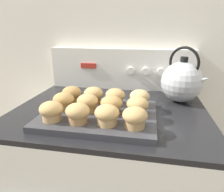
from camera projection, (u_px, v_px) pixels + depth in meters
name	position (u px, v px, depth m)	size (l,w,h in m)	color
wall_back	(123.00, 27.00, 1.04)	(8.00, 0.05, 2.40)	silver
stove_range	(111.00, 191.00, 0.97)	(0.77, 0.66, 0.88)	white
control_panel	(121.00, 69.00, 1.06)	(0.75, 0.07, 0.21)	white
muffin_pan	(99.00, 115.00, 0.73)	(0.41, 0.31, 0.02)	#38383D
muffin_r0_c0	(51.00, 111.00, 0.65)	(0.08, 0.08, 0.07)	tan
muffin_r0_c1	(78.00, 113.00, 0.63)	(0.08, 0.08, 0.07)	#A37A4C
muffin_r0_c2	(107.00, 115.00, 0.62)	(0.08, 0.08, 0.07)	tan
muffin_r0_c3	(135.00, 117.00, 0.60)	(0.08, 0.08, 0.07)	tan
muffin_r1_c0	(64.00, 101.00, 0.74)	(0.08, 0.08, 0.07)	tan
muffin_r1_c1	(88.00, 103.00, 0.72)	(0.08, 0.08, 0.07)	tan
muffin_r1_c2	(111.00, 105.00, 0.70)	(0.08, 0.08, 0.07)	tan
muffin_r1_c3	(138.00, 106.00, 0.69)	(0.08, 0.08, 0.07)	tan
muffin_r2_c0	(72.00, 94.00, 0.82)	(0.08, 0.08, 0.07)	olive
muffin_r2_c1	(93.00, 95.00, 0.81)	(0.08, 0.08, 0.07)	olive
muffin_r2_c2	(115.00, 97.00, 0.79)	(0.08, 0.08, 0.07)	tan
muffin_r2_c3	(140.00, 98.00, 0.77)	(0.08, 0.08, 0.07)	tan
tea_kettle	(182.00, 81.00, 0.87)	(0.20, 0.18, 0.24)	silver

